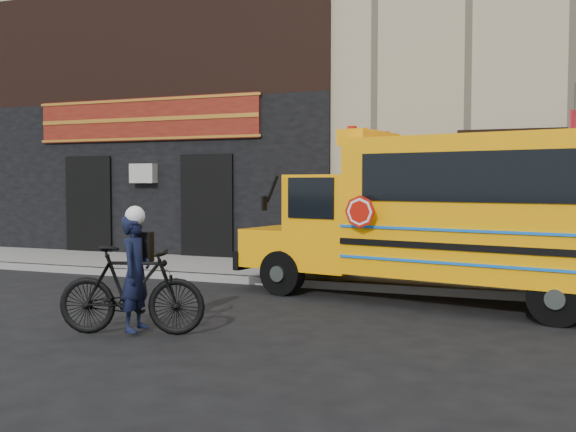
% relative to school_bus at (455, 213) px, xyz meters
% --- Properties ---
extents(ground, '(120.00, 120.00, 0.00)m').
position_rel_school_bus_xyz_m(ground, '(-3.25, -1.99, -1.51)').
color(ground, black).
rests_on(ground, ground).
extents(curb, '(40.00, 0.20, 0.15)m').
position_rel_school_bus_xyz_m(curb, '(-3.25, 0.61, -1.43)').
color(curb, gray).
rests_on(curb, ground).
extents(sidewalk, '(40.00, 3.00, 0.15)m').
position_rel_school_bus_xyz_m(sidewalk, '(-3.25, 2.11, -1.43)').
color(sidewalk, slate).
rests_on(sidewalk, ground).
extents(building, '(20.00, 10.70, 12.00)m').
position_rel_school_bus_xyz_m(building, '(-3.29, 8.47, 4.62)').
color(building, tan).
rests_on(building, sidewalk).
extents(school_bus, '(7.19, 3.49, 2.92)m').
position_rel_school_bus_xyz_m(school_bus, '(0.00, 0.00, 0.00)').
color(school_bus, black).
rests_on(school_bus, ground).
extents(sign_pole, '(0.15, 0.30, 3.65)m').
position_rel_school_bus_xyz_m(sign_pole, '(1.84, 0.63, 0.48)').
color(sign_pole, '#444C46').
rests_on(sign_pole, ground).
extents(bicycle, '(2.04, 1.10, 1.18)m').
position_rel_school_bus_xyz_m(bicycle, '(-3.75, -3.83, -0.92)').
color(bicycle, black).
rests_on(bicycle, ground).
extents(cyclist, '(0.44, 0.61, 1.55)m').
position_rel_school_bus_xyz_m(cyclist, '(-3.70, -3.80, -0.74)').
color(cyclist, black).
rests_on(cyclist, ground).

